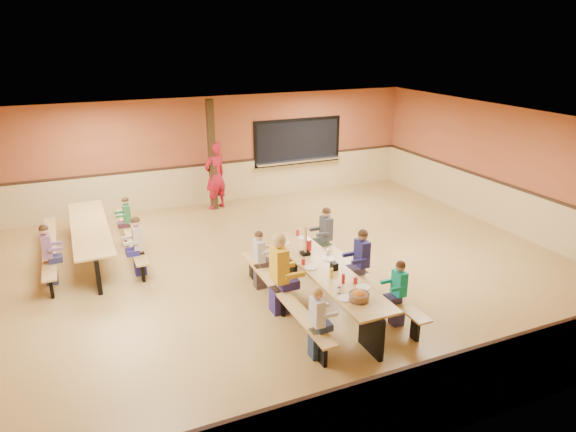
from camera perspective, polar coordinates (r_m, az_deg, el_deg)
name	(u,v)px	position (r m, az deg, el deg)	size (l,w,h in m)	color
ground	(283,271)	(10.64, -0.58, -6.10)	(12.00, 12.00, 0.00)	olive
room_envelope	(283,240)	(10.36, -0.59, -2.67)	(12.04, 10.04, 3.02)	#994E2C
kitchen_pass_through	(298,144)	(15.49, 1.11, 8.05)	(2.78, 0.28, 1.38)	black
structural_post	(212,156)	(14.04, -8.44, 6.64)	(0.18, 0.18, 3.00)	black
cafeteria_table_main	(325,279)	(9.18, 4.12, -6.98)	(1.91, 3.70, 0.74)	#B28946
cafeteria_table_second	(91,235)	(11.82, -21.07, -2.01)	(1.91, 3.70, 0.74)	#B28946
seated_child_white_left	(317,323)	(7.79, 3.23, -11.83)	(0.34, 0.28, 1.15)	silver
seated_adult_yellow	(279,274)	(8.87, -0.97, -6.47)	(0.49, 0.40, 1.46)	gold
seated_child_grey_left	(259,260)	(9.76, -3.20, -4.93)	(0.34, 0.28, 1.14)	#B6B6B6
seated_child_teal_right	(398,294)	(8.77, 12.16, -8.42)	(0.34, 0.28, 1.15)	#0D9A80
seated_child_navy_right	(361,263)	(9.60, 8.16, -5.14)	(0.40, 0.32, 1.27)	navy
seated_child_char_right	(326,237)	(10.74, 4.23, -2.30)	(0.38, 0.31, 1.24)	#414449
seated_child_purple_sec	(48,255)	(10.91, -25.11, -3.95)	(0.37, 0.30, 1.21)	#7D5276
seated_child_green_sec	(127,221)	(12.28, -17.41, -0.57)	(0.33, 0.27, 1.13)	#327D49
seated_child_tan_sec	(138,246)	(10.70, -16.32, -3.24)	(0.37, 0.30, 1.22)	#B59D8E
standing_woman	(215,176)	(14.22, -8.10, 4.48)	(0.68, 0.45, 1.87)	#AB1325
punch_pitcher	(308,244)	(9.74, 2.19, -3.18)	(0.16, 0.16, 0.22)	red
chip_bowl	(359,296)	(8.07, 7.90, -8.79)	(0.32, 0.32, 0.15)	orange
napkin_dispenser	(334,266)	(9.01, 5.16, -5.56)	(0.10, 0.14, 0.13)	black
condiment_mustard	(331,273)	(8.71, 4.84, -6.34)	(0.06, 0.06, 0.17)	yellow
condiment_ketchup	(343,279)	(8.55, 6.16, -6.93)	(0.06, 0.06, 0.17)	#B2140F
table_paddle	(305,248)	(9.52, 1.92, -3.56)	(0.16, 0.16, 0.56)	black
place_settings	(325,265)	(9.06, 4.16, -5.46)	(0.65, 3.30, 0.11)	beige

